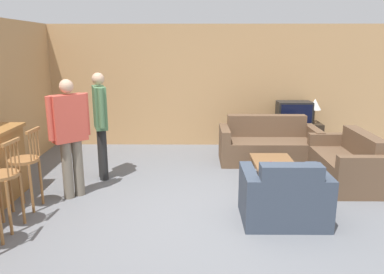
# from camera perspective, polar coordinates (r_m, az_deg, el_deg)

# --- Properties ---
(ground_plane) EXTENTS (24.00, 24.00, 0.00)m
(ground_plane) POSITION_cam_1_polar(r_m,az_deg,el_deg) (4.96, 1.24, -12.15)
(ground_plane) COLOR slate
(wall_back) EXTENTS (9.40, 0.08, 2.60)m
(wall_back) POSITION_cam_1_polar(r_m,az_deg,el_deg) (8.18, 0.97, 7.74)
(wall_back) COLOR tan
(wall_back) RESTS_ON ground_plane
(bar_chair_mid) EXTENTS (0.44, 0.44, 1.11)m
(bar_chair_mid) POSITION_cam_1_polar(r_m,az_deg,el_deg) (4.98, -26.82, -6.13)
(bar_chair_mid) COLOR #996638
(bar_chair_mid) RESTS_ON ground_plane
(bar_chair_far) EXTENTS (0.42, 0.42, 1.11)m
(bar_chair_far) POSITION_cam_1_polar(r_m,az_deg,el_deg) (5.48, -24.06, -4.08)
(bar_chair_far) COLOR #996638
(bar_chair_far) RESTS_ON ground_plane
(couch_far) EXTENTS (1.83, 0.84, 0.85)m
(couch_far) POSITION_cam_1_polar(r_m,az_deg,el_deg) (7.26, 11.51, -1.29)
(couch_far) COLOR brown
(couch_far) RESTS_ON ground_plane
(armchair_near) EXTENTS (1.04, 0.80, 0.83)m
(armchair_near) POSITION_cam_1_polar(r_m,az_deg,el_deg) (4.88, 13.86, -9.02)
(armchair_near) COLOR #384251
(armchair_near) RESTS_ON ground_plane
(loveseat_right) EXTENTS (0.77, 1.54, 0.82)m
(loveseat_right) POSITION_cam_1_polar(r_m,az_deg,el_deg) (6.53, 22.53, -3.85)
(loveseat_right) COLOR brown
(loveseat_right) RESTS_ON ground_plane
(coffee_table) EXTENTS (0.64, 0.93, 0.37)m
(coffee_table) POSITION_cam_1_polar(r_m,az_deg,el_deg) (6.13, 12.34, -4.10)
(coffee_table) COLOR brown
(coffee_table) RESTS_ON ground_plane
(tv_unit) EXTENTS (1.16, 0.53, 0.57)m
(tv_unit) POSITION_cam_1_polar(r_m,az_deg,el_deg) (8.28, 15.05, 0.20)
(tv_unit) COLOR #2D2319
(tv_unit) RESTS_ON ground_plane
(tv) EXTENTS (0.71, 0.42, 0.45)m
(tv) POSITION_cam_1_polar(r_m,az_deg,el_deg) (8.18, 15.28, 3.67)
(tv) COLOR black
(tv) RESTS_ON tv_unit
(book_on_table) EXTENTS (0.21, 0.20, 0.03)m
(book_on_table) POSITION_cam_1_polar(r_m,az_deg,el_deg) (5.91, 11.82, -4.07)
(book_on_table) COLOR maroon
(book_on_table) RESTS_ON coffee_table
(table_lamp) EXTENTS (0.26, 0.26, 0.51)m
(table_lamp) POSITION_cam_1_polar(r_m,az_deg,el_deg) (8.28, 18.22, 4.65)
(table_lamp) COLOR brown
(table_lamp) RESTS_ON tv_unit
(person_by_window) EXTENTS (0.32, 0.56, 1.75)m
(person_by_window) POSITION_cam_1_polar(r_m,az_deg,el_deg) (6.23, -13.77, 2.53)
(person_by_window) COLOR black
(person_by_window) RESTS_ON ground_plane
(person_by_counter) EXTENTS (0.48, 0.46, 1.72)m
(person_by_counter) POSITION_cam_1_polar(r_m,az_deg,el_deg) (5.58, -18.10, 0.66)
(person_by_counter) COLOR #756B5B
(person_by_counter) RESTS_ON ground_plane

